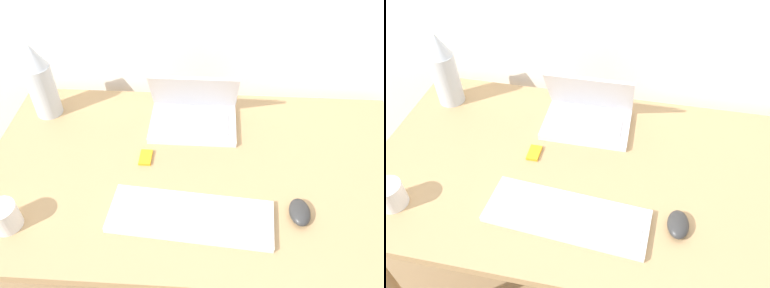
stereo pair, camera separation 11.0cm
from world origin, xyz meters
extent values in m
cube|color=tan|center=(0.00, 0.38, 0.75)|extent=(1.36, 0.77, 0.03)
cylinder|color=tan|center=(-0.62, 0.06, 0.37)|extent=(0.05, 0.05, 0.73)
cylinder|color=tan|center=(-0.62, 0.71, 0.37)|extent=(0.05, 0.05, 0.73)
cylinder|color=tan|center=(0.62, 0.71, 0.37)|extent=(0.05, 0.05, 0.73)
cube|color=silver|center=(-0.03, 0.58, 0.77)|extent=(0.30, 0.20, 0.02)
cube|color=#B7B7BC|center=(-0.03, 0.57, 0.78)|extent=(0.24, 0.11, 0.00)
cube|color=silver|center=(-0.03, 0.63, 0.87)|extent=(0.30, 0.10, 0.18)
cube|color=#0F1938|center=(-0.03, 0.64, 0.87)|extent=(0.26, 0.08, 0.15)
cube|color=silver|center=(-0.02, 0.20, 0.77)|extent=(0.46, 0.19, 0.02)
cube|color=#B2B2B2|center=(-0.02, 0.20, 0.78)|extent=(0.42, 0.15, 0.00)
ellipsoid|color=#2D2D2D|center=(0.28, 0.22, 0.78)|extent=(0.06, 0.09, 0.03)
cylinder|color=silver|center=(-0.56, 0.63, 0.86)|extent=(0.09, 0.09, 0.19)
cone|color=silver|center=(-0.56, 0.63, 1.00)|extent=(0.09, 0.09, 0.08)
cube|color=orange|center=(-0.17, 0.42, 0.77)|extent=(0.04, 0.06, 0.01)
cylinder|color=white|center=(-0.51, 0.15, 0.80)|extent=(0.08, 0.08, 0.08)
camera|label=1|loc=(0.02, -0.40, 1.64)|focal=35.00mm
camera|label=2|loc=(0.13, -0.38, 1.64)|focal=35.00mm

